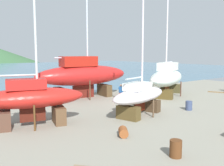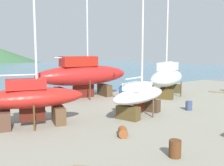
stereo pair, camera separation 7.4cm
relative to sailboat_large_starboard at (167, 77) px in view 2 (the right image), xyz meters
The scene contains 11 objects.
ground_plane 7.52m from the sailboat_large_starboard, 136.72° to the right, with size 46.48×46.48×0.00m, color gray.
sailboat_large_starboard is the anchor object (origin of this frame).
sailboat_mid_port 16.29m from the sailboat_large_starboard, behind, with size 7.03×3.79×12.20m.
sailboat_small_center 9.23m from the sailboat_large_starboard, 151.74° to the left, with size 10.46×3.64×16.58m.
sailboat_far_slipway 9.80m from the sailboat_large_starboard, 151.96° to the right, with size 6.71×3.76×9.35m.
worker 6.35m from the sailboat_large_starboard, behind, with size 0.50×0.38×1.68m.
barrel_rust_near 14.99m from the sailboat_large_starboard, 149.35° to the right, with size 0.52×0.52×0.82m, color brown.
barrel_blue_faded 17.12m from the sailboat_large_starboard, 138.67° to the right, with size 0.56×0.56×0.80m, color #542F17.
barrel_rust_mid 7.45m from the sailboat_large_starboard, 125.59° to the right, with size 0.54×0.54×0.76m, color #374466.
timber_long_fore 6.85m from the sailboat_large_starboard, 168.64° to the right, with size 2.51×0.18×0.13m, color brown.
timber_short_cross 7.24m from the sailboat_large_starboard, 23.62° to the right, with size 2.80×0.12×0.12m, color brown.
Camera 2 is at (-16.61, -17.67, 4.77)m, focal length 40.72 mm.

